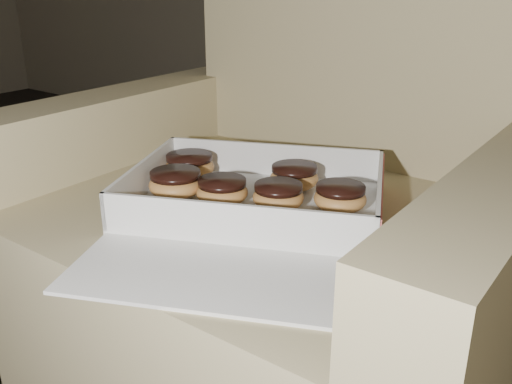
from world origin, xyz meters
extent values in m
cube|color=#9A8D62|center=(0.94, 0.83, 0.20)|extent=(0.68, 0.68, 0.39)
cube|color=#9A8D62|center=(0.94, 1.14, 0.64)|extent=(0.68, 0.13, 0.49)
cube|color=#9A8D62|center=(0.57, 0.83, 0.26)|extent=(0.11, 0.68, 0.53)
cube|color=#9A8D62|center=(1.30, 0.83, 0.26)|extent=(0.11, 0.68, 0.53)
cube|color=white|center=(0.95, 0.79, 0.40)|extent=(0.46, 0.42, 0.01)
cube|color=white|center=(0.89, 0.92, 0.43)|extent=(0.35, 0.16, 0.06)
cube|color=white|center=(1.00, 0.66, 0.43)|extent=(0.35, 0.16, 0.06)
cube|color=white|center=(0.78, 0.72, 0.43)|extent=(0.12, 0.26, 0.06)
cube|color=white|center=(1.12, 0.87, 0.43)|extent=(0.12, 0.26, 0.06)
cube|color=#E15A5B|center=(1.12, 0.87, 0.43)|extent=(0.12, 0.26, 0.05)
cube|color=white|center=(1.04, 0.59, 0.40)|extent=(0.41, 0.30, 0.01)
ellipsoid|color=#C07B43|center=(0.99, 0.80, 0.42)|extent=(0.08, 0.08, 0.04)
cylinder|color=black|center=(0.99, 0.80, 0.44)|extent=(0.07, 0.07, 0.01)
ellipsoid|color=#C07B43|center=(0.96, 0.88, 0.42)|extent=(0.08, 0.08, 0.04)
cylinder|color=black|center=(0.96, 0.88, 0.44)|extent=(0.08, 0.08, 0.01)
ellipsoid|color=#C07B43|center=(0.90, 0.76, 0.42)|extent=(0.08, 0.08, 0.04)
cylinder|color=black|center=(0.90, 0.76, 0.44)|extent=(0.08, 0.08, 0.01)
ellipsoid|color=#C07B43|center=(1.07, 0.85, 0.42)|extent=(0.08, 0.08, 0.04)
cylinder|color=black|center=(1.07, 0.85, 0.44)|extent=(0.07, 0.07, 0.01)
ellipsoid|color=#C07B43|center=(0.83, 0.74, 0.42)|extent=(0.09, 0.09, 0.04)
cylinder|color=black|center=(0.83, 0.74, 0.44)|extent=(0.08, 0.08, 0.01)
ellipsoid|color=#C07B43|center=(0.78, 0.82, 0.42)|extent=(0.09, 0.09, 0.04)
cylinder|color=black|center=(0.78, 0.82, 0.44)|extent=(0.08, 0.08, 0.01)
ellipsoid|color=black|center=(1.02, 0.70, 0.40)|extent=(0.01, 0.01, 0.00)
ellipsoid|color=black|center=(0.98, 0.69, 0.40)|extent=(0.01, 0.01, 0.00)
ellipsoid|color=black|center=(0.89, 0.72, 0.40)|extent=(0.01, 0.01, 0.00)
camera|label=1|loc=(1.44, 0.13, 0.75)|focal=40.00mm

